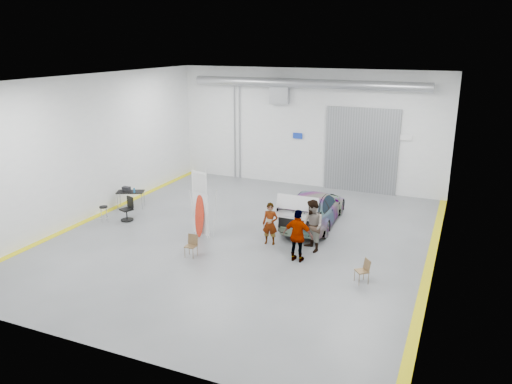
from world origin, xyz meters
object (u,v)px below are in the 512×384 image
at_px(person_b, 312,226).
at_px(person_c, 298,236).
at_px(surfboard_display, 201,209).
at_px(work_table, 129,191).
at_px(person_a, 270,224).
at_px(folding_chair_near, 191,250).
at_px(office_chair, 127,210).
at_px(sedan_car, 313,208).
at_px(folding_chair_far, 362,275).
at_px(shop_stool, 104,214).

height_order(person_b, person_c, person_b).
relative_size(surfboard_display, work_table, 2.06).
relative_size(person_a, surfboard_display, 0.58).
height_order(folding_chair_near, office_chair, office_chair).
xyz_separation_m(folding_chair_near, work_table, (-5.34, 3.66, 0.51)).
bearing_deg(work_table, office_chair, -56.28).
bearing_deg(surfboard_display, work_table, 172.39).
bearing_deg(person_a, work_table, 162.05).
distance_m(folding_chair_near, office_chair, 4.89).
height_order(sedan_car, folding_chair_near, sedan_car).
distance_m(person_c, work_table, 9.25).
bearing_deg(person_c, folding_chair_near, 20.02).
distance_m(surfboard_display, folding_chair_far, 6.68).
distance_m(sedan_car, office_chair, 7.80).
relative_size(person_b, work_table, 1.42).
xyz_separation_m(sedan_car, folding_chair_far, (2.95, -4.47, -0.45)).
distance_m(folding_chair_far, shop_stool, 11.06).
bearing_deg(person_b, folding_chair_far, 4.58).
distance_m(person_c, surfboard_display, 4.17).
relative_size(sedan_car, work_table, 3.57).
relative_size(person_c, work_table, 1.39).
distance_m(person_c, office_chair, 8.00).
distance_m(shop_stool, office_chair, 0.96).
bearing_deg(person_a, folding_chair_far, -31.87).
height_order(person_a, folding_chair_far, person_a).
bearing_deg(person_a, shop_stool, 178.07).
distance_m(folding_chair_far, work_table, 11.73).
xyz_separation_m(sedan_car, person_b, (0.77, -2.69, 0.26)).
bearing_deg(person_c, shop_stool, -0.59).
xyz_separation_m(work_table, office_chair, (0.98, -1.47, -0.32)).
relative_size(person_a, office_chair, 1.60).
relative_size(person_b, surfboard_display, 0.69).
relative_size(person_c, shop_stool, 2.63).
bearing_deg(person_c, surfboard_display, -6.56).
relative_size(sedan_car, surfboard_display, 1.73).
height_order(surfboard_display, folding_chair_near, surfboard_display).
distance_m(person_b, surfboard_display, 4.32).
bearing_deg(person_b, shop_stool, -132.18).
height_order(surfboard_display, office_chair, surfboard_display).
bearing_deg(sedan_car, folding_chair_far, 120.76).
height_order(person_a, person_b, person_b).
distance_m(folding_chair_far, office_chair, 10.43).
height_order(person_a, surfboard_display, surfboard_display).
bearing_deg(sedan_car, shop_stool, 19.59).
bearing_deg(folding_chair_far, person_a, -153.79).
height_order(folding_chair_near, folding_chair_far, folding_chair_near).
distance_m(folding_chair_near, shop_stool, 5.33).
bearing_deg(folding_chair_far, office_chair, -138.57).
height_order(work_table, office_chair, office_chair).
xyz_separation_m(sedan_car, office_chair, (-7.33, -2.66, -0.25)).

